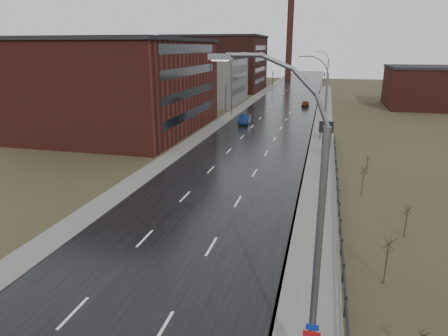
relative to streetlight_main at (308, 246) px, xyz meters
The scene contains 23 objects.
road 58.93m from the streetlight_main, 98.31° to the left, with size 14.00×300.00×0.06m, color black.
sidewalk_right 33.54m from the streetlight_main, 89.78° to the left, with size 3.20×180.00×0.18m, color #595651.
curb_right 33.57m from the streetlight_main, 92.42° to the left, with size 0.16×180.00×0.18m, color slate.
sidewalk_left 60.65m from the streetlight_main, 106.04° to the left, with size 2.40×260.00×0.12m, color #595651.
warehouse_near 52.13m from the streetlight_main, 124.42° to the left, with size 22.44×28.56×13.50m.
warehouse_mid 80.48m from the streetlight_main, 109.20° to the left, with size 16.32×20.40×10.50m.
warehouse_far 110.59m from the streetlight_main, 106.53° to the left, with size 26.52×24.48×15.50m.
building_right 82.95m from the streetlight_main, 74.74° to the left, with size 18.36×16.32×8.50m.
smokestack 149.01m from the streetlight_main, 95.58° to the left, with size 2.70×2.70×30.70m.
streetlight_main is the anchor object (origin of this frame).
streetlight_right_mid 34.01m from the streetlight_main, 89.95° to the left, with size 3.36×0.28×11.35m.
streetlight_left 62.15m from the streetlight_main, 105.08° to the left, with size 3.36×0.28×11.35m.
streetlight_right_far 88.01m from the streetlight_main, 89.98° to the left, with size 3.36×0.28×11.35m.
guardrail 17.27m from the streetlight_main, 83.61° to the left, with size 0.10×53.05×1.10m.
shrub_c 10.33m from the streetlight_main, 64.59° to the left, with size 0.65×0.69×2.77m.
shrub_d 16.49m from the streetlight_main, 67.59° to the left, with size 0.54×0.57×2.28m.
shrub_e 23.06m from the streetlight_main, 80.21° to the left, with size 0.61×0.64×2.58m.
shrub_f 29.39m from the streetlight_main, 80.56° to the left, with size 0.46×0.48×1.90m.
billboard 43.34m from the streetlight_main, 89.17° to the left, with size 1.92×0.17×2.63m.
traffic_light_left 119.16m from the streetlight_main, 97.95° to the left, with size 0.58×2.73×5.30m.
traffic_light_right 118.01m from the streetlight_main, 90.23° to the left, with size 0.58×2.73×5.30m.
car_near 53.75m from the streetlight_main, 103.40° to the left, with size 1.63×4.66×1.54m, color #0C1A3E.
car_far 75.46m from the streetlight_main, 92.88° to the left, with size 1.52×3.77×1.28m, color #511E0D.
Camera 1 is at (8.67, -9.98, 12.25)m, focal length 32.00 mm.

